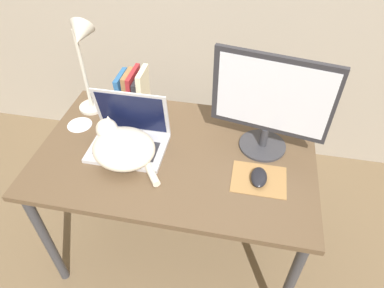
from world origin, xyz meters
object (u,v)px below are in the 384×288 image
laptop (129,137)px  external_monitor (270,103)px  computer_mouse (259,177)px  cat (122,146)px  book_row (134,91)px  cd_disc (80,125)px  desk_lamp (82,52)px

laptop → external_monitor: (0.60, 0.11, 0.20)m
computer_mouse → laptop: bearing=170.1°
cat → book_row: bearing=100.0°
computer_mouse → book_row: book_row is taller
laptop → cat: 0.08m
book_row → external_monitor: bearing=-15.1°
laptop → cd_disc: 0.31m
external_monitor → cd_disc: bearing=-178.8°
laptop → computer_mouse: 0.60m
computer_mouse → book_row: 0.77m
cat → desk_lamp: size_ratio=0.74×
external_monitor → book_row: external_monitor is taller
cat → desk_lamp: bearing=131.4°
cat → computer_mouse: bearing=-2.4°
cat → external_monitor: bearing=17.2°
external_monitor → cd_disc: size_ratio=4.12×
computer_mouse → desk_lamp: 0.95m
laptop → desk_lamp: (-0.25, 0.21, 0.29)m
external_monitor → desk_lamp: bearing=173.5°
book_row → desk_lamp: (-0.18, -0.08, 0.24)m
cd_disc → book_row: bearing=41.4°
cat → book_row: size_ratio=1.66×
laptop → cd_disc: size_ratio=2.83×
computer_mouse → desk_lamp: desk_lamp is taller
laptop → computer_mouse: (0.59, -0.10, -0.03)m
book_row → cd_disc: (-0.23, -0.20, -0.10)m
cat → external_monitor: external_monitor is taller
book_row → desk_lamp: desk_lamp is taller
cat → computer_mouse: size_ratio=3.31×
computer_mouse → desk_lamp: size_ratio=0.22×
external_monitor → cat: bearing=-162.8°
cd_disc → desk_lamp: bearing=70.4°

